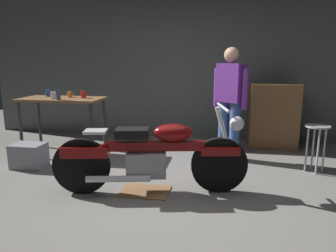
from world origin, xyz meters
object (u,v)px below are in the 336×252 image
at_px(wooden_dresser, 273,116).
at_px(mug_white_ceramic, 53,95).
at_px(person_standing, 230,99).
at_px(motorcycle, 152,155).
at_px(shop_stool, 317,136).
at_px(mug_blue_enamel, 48,93).
at_px(storage_bin, 29,156).
at_px(mug_orange_travel, 70,95).
at_px(bottle, 58,94).
at_px(mug_red_diner, 83,94).

distance_m(wooden_dresser, mug_white_ceramic, 3.64).
bearing_deg(mug_white_ceramic, person_standing, 4.67).
height_order(motorcycle, person_standing, person_standing).
height_order(wooden_dresser, mug_white_ceramic, wooden_dresser).
relative_size(motorcycle, shop_stool, 3.38).
bearing_deg(motorcycle, person_standing, 47.35).
height_order(mug_white_ceramic, mug_blue_enamel, mug_blue_enamel).
xyz_separation_m(storage_bin, mug_orange_travel, (0.23, 0.85, 0.77)).
bearing_deg(mug_white_ceramic, mug_orange_travel, 49.83).
height_order(shop_stool, storage_bin, shop_stool).
bearing_deg(bottle, mug_white_ceramic, 138.49).
bearing_deg(shop_stool, mug_white_ceramic, 177.64).
xyz_separation_m(shop_stool, mug_blue_enamel, (-4.07, 0.40, 0.46)).
relative_size(wooden_dresser, bottle, 4.56).
distance_m(person_standing, storage_bin, 3.00).
xyz_separation_m(wooden_dresser, mug_red_diner, (-3.04, -0.88, 0.41)).
distance_m(motorcycle, mug_red_diner, 2.01).
bearing_deg(bottle, mug_red_diner, 49.31).
height_order(wooden_dresser, mug_orange_travel, wooden_dresser).
xyz_separation_m(motorcycle, person_standing, (0.87, 1.42, 0.48)).
distance_m(mug_orange_travel, bottle, 0.36).
bearing_deg(wooden_dresser, mug_red_diner, -163.89).
relative_size(storage_bin, bottle, 1.83).
relative_size(shop_stool, mug_white_ceramic, 5.87).
xyz_separation_m(shop_stool, mug_orange_travel, (-3.68, 0.36, 0.45)).
xyz_separation_m(person_standing, mug_red_diner, (-2.27, -0.07, 0.03)).
xyz_separation_m(person_standing, mug_white_ceramic, (-2.70, -0.22, 0.03)).
height_order(motorcycle, shop_stool, motorcycle).
distance_m(motorcycle, mug_orange_travel, 2.23).
height_order(motorcycle, wooden_dresser, wooden_dresser).
bearing_deg(motorcycle, mug_white_ceramic, 135.83).
height_order(shop_stool, mug_orange_travel, mug_orange_travel).
xyz_separation_m(shop_stool, bottle, (-3.68, 0.01, 0.50)).
distance_m(person_standing, shop_stool, 1.28).
height_order(motorcycle, bottle, bottle).
height_order(mug_orange_travel, mug_white_ceramic, mug_white_ceramic).
bearing_deg(shop_stool, mug_orange_travel, 174.40).
bearing_deg(mug_white_ceramic, bottle, -41.51).
distance_m(storage_bin, mug_red_diner, 1.23).
xyz_separation_m(mug_orange_travel, mug_white_ceramic, (-0.17, -0.20, 0.01)).
bearing_deg(mug_orange_travel, wooden_dresser, 14.11).
bearing_deg(wooden_dresser, bottle, -160.31).
xyz_separation_m(motorcycle, shop_stool, (2.01, 1.04, 0.05)).
relative_size(motorcycle, storage_bin, 4.91).
xyz_separation_m(wooden_dresser, bottle, (-3.30, -1.18, 0.45)).
xyz_separation_m(mug_white_ceramic, mug_blue_enamel, (-0.23, 0.24, 0.00)).
relative_size(shop_stool, mug_blue_enamel, 5.42).
height_order(storage_bin, bottle, bottle).
relative_size(storage_bin, mug_red_diner, 3.82).
height_order(person_standing, mug_blue_enamel, person_standing).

